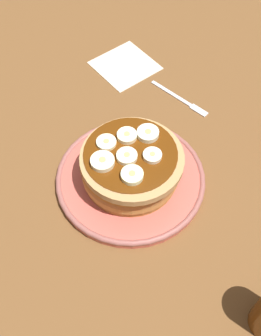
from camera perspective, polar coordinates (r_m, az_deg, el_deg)
name	(u,v)px	position (r cm, az deg, el deg)	size (l,w,h in cm)	color
ground_plane	(130,186)	(67.00, 0.00, -2.54)	(140.00, 140.00, 3.00)	brown
plate	(130,178)	(65.03, 0.00, -1.42)	(23.87, 23.87, 1.59)	#CC594C
pancake_stack	(131,166)	(61.99, 0.14, 0.31)	(16.11, 15.95, 6.16)	#A87334
banana_slice_0	(127,156)	(58.90, -0.51, 1.63)	(3.10, 3.10, 0.95)	#F3E8BE
banana_slice_1	(127,136)	(61.26, -0.50, 4.53)	(3.06, 3.06, 1.00)	#F9EAB7
banana_slice_2	(152,156)	(59.10, 3.09, 1.74)	(2.80, 2.80, 0.91)	#F7E6C3
banana_slice_3	(106,143)	(60.71, -3.41, 3.58)	(3.03, 3.03, 0.76)	#FAF4C3
banana_slice_4	(148,134)	(61.56, 2.45, 4.85)	(3.38, 3.38, 1.07)	#EDE9C3
banana_slice_5	(132,175)	(56.93, 0.23, -1.03)	(3.23, 3.23, 1.05)	#ECEEB4
banana_slice_6	(103,163)	(58.25, -3.85, 0.69)	(3.52, 3.52, 1.07)	#F7EBBD
napkin	(125,65)	(84.08, -0.77, 14.23)	(11.00, 11.00, 0.30)	beige
fork	(182,100)	(77.54, 7.25, 9.50)	(12.32, 6.06, 0.50)	silver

